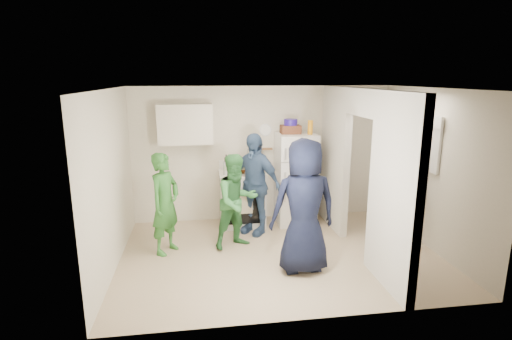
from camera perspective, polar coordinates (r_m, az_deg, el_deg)
The scene contains 38 objects.
floor at distance 6.28m, azimuth 3.43°, elevation -11.92°, with size 4.80×4.80×0.00m, color tan.
wall_back at distance 7.49m, azimuth 0.94°, elevation 2.34°, with size 4.80×4.80×0.00m, color silver.
wall_front at distance 4.28m, azimuth 8.30°, elevation -6.26°, with size 4.80×4.80×0.00m, color silver.
wall_left at distance 5.86m, azimuth -20.02°, elevation -1.56°, with size 3.40×3.40×0.00m, color silver.
wall_right at distance 6.76m, azimuth 23.93°, elevation -0.01°, with size 3.40×3.40×0.00m, color silver.
ceiling at distance 5.68m, azimuth 3.79°, elevation 11.53°, with size 4.80×4.80×0.00m, color white.
partition_pier_back at distance 7.21m, azimuth 11.17°, elevation 1.66°, with size 0.12×1.20×2.50m, color silver.
partition_pier_front at distance 5.25m, azimuth 19.09°, elevation -3.17°, with size 0.12×1.20×2.50m, color silver.
partition_header at distance 6.06m, azimuth 15.08°, elevation 9.32°, with size 0.12×1.00×0.40m, color silver.
stove at distance 7.30m, azimuth -1.99°, elevation -4.11°, with size 0.82×0.68×0.98m, color white.
upper_cabinet at distance 7.13m, azimuth -10.06°, elevation 6.46°, with size 0.95×0.34×0.70m, color silver.
fridge at distance 7.35m, azimuth 5.66°, elevation -1.28°, with size 0.69×0.67×1.66m, color white.
wicker_basket at distance 7.20m, azimuth 4.95°, elevation 5.80°, with size 0.35×0.25×0.15m, color brown.
blue_bowl at distance 7.18m, azimuth 4.97°, elevation 6.82°, with size 0.24×0.24×0.11m, color #281593.
yellow_cup_stack_top at distance 7.13m, azimuth 7.76°, elevation 6.06°, with size 0.09×0.09×0.25m, color #FFA515.
wall_clock at distance 7.41m, azimuth 1.36°, elevation 5.74°, with size 0.22×0.22×0.03m, color white.
spice_shelf at distance 7.42m, azimuth 1.00°, elevation 3.03°, with size 0.35×0.08×0.03m, color olive.
nook_window at distance 6.85m, azimuth 23.22°, elevation 3.63°, with size 0.03×0.70×0.80m, color black.
nook_window_frame at distance 6.84m, azimuth 23.11°, elevation 3.63°, with size 0.04×0.76×0.86m, color white.
nook_valance at distance 6.78m, azimuth 23.20°, elevation 6.54°, with size 0.04×0.82×0.18m, color white.
yellow_cup_stack_stove at distance 6.92m, azimuth -2.81°, elevation 0.17°, with size 0.09×0.09×0.25m, color #F5AB14.
red_cup at distance 6.99m, azimuth -0.05°, elevation -0.22°, with size 0.09×0.09×0.12m, color #C00C37.
person_green_left at distance 6.23m, azimuth -12.85°, elevation -4.69°, with size 0.57×0.38×1.57m, color #377930.
person_green_center at distance 6.28m, azimuth -2.76°, elevation -4.50°, with size 0.73×0.57×1.51m, color #377D3D.
person_denim at distance 6.81m, azimuth -0.31°, elevation -2.00°, with size 1.03×0.43×1.75m, color #364F75.
person_navy at distance 5.50m, azimuth 6.85°, elevation -5.17°, with size 0.92×0.60×1.88m, color black.
person_nook at distance 7.07m, azimuth 19.59°, elevation -2.50°, with size 1.09×0.63×1.69m, color black.
bottle_a at distance 7.24m, azimuth -4.26°, elevation 1.00°, with size 0.07×0.07×0.31m, color brown.
bottle_b at distance 7.04m, azimuth -3.26°, elevation 0.55°, with size 0.06×0.06×0.29m, color #194C19.
bottle_c at distance 7.28m, azimuth -2.65°, elevation 1.08°, with size 0.08×0.08×0.31m, color silver.
bottle_d at distance 7.08m, azimuth -1.89°, elevation 0.55°, with size 0.07×0.07×0.26m, color brown.
bottle_e at distance 7.33m, azimuth -1.51°, elevation 1.02°, with size 0.08×0.08×0.27m, color #A8B5BB.
bottle_f at distance 7.19m, azimuth -0.47°, elevation 0.82°, with size 0.07×0.07×0.28m, color #173C16.
bottle_g at distance 7.32m, azimuth 0.00°, elevation 0.90°, with size 0.07×0.07×0.24m, color #9A6232.
bottle_h at distance 7.00m, azimuth -4.39°, elevation 0.58°, with size 0.08×0.08×0.31m, color silver.
bottle_i at distance 7.25m, azimuth -1.68°, elevation 0.83°, with size 0.07×0.07×0.26m, color #58230F.
bottle_j at distance 7.07m, azimuth 0.64°, elevation 0.54°, with size 0.07×0.07×0.27m, color #25571D.
bottle_k at distance 7.15m, azimuth -3.89°, elevation 0.62°, with size 0.08×0.08×0.26m, color brown.
Camera 1 is at (-1.18, -5.56, 2.67)m, focal length 28.00 mm.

